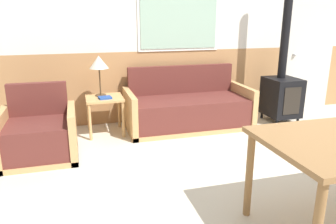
{
  "coord_description": "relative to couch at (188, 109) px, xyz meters",
  "views": [
    {
      "loc": [
        -1.93,
        -2.33,
        1.61
      ],
      "look_at": [
        -0.97,
        1.05,
        0.58
      ],
      "focal_mm": 35.0,
      "sensor_mm": 36.0,
      "label": 1
    }
  ],
  "objects": [
    {
      "name": "book_stack",
      "position": [
        -1.21,
        -0.05,
        0.27
      ],
      "size": [
        0.19,
        0.17,
        0.03
      ],
      "color": "#234799",
      "rests_on": "side_table"
    },
    {
      "name": "couch",
      "position": [
        0.0,
        0.0,
        0.0
      ],
      "size": [
        1.83,
        0.84,
        0.88
      ],
      "color": "tan",
      "rests_on": "ground_plane"
    },
    {
      "name": "table_lamp",
      "position": [
        -1.26,
        0.13,
        0.72
      ],
      "size": [
        0.26,
        0.26,
        0.56
      ],
      "color": "#4C3823",
      "rests_on": "side_table"
    },
    {
      "name": "armchair",
      "position": [
        -2.04,
        -0.59,
        -0.01
      ],
      "size": [
        0.85,
        0.77,
        0.84
      ],
      "rotation": [
        0.0,
        0.0,
        0.22
      ],
      "color": "tan",
      "rests_on": "ground_plane"
    },
    {
      "name": "ground_plane",
      "position": [
        0.36,
        -2.11,
        -0.27
      ],
      "size": [
        16.0,
        16.0,
        0.0
      ],
      "primitive_type": "plane",
      "color": "beige"
    },
    {
      "name": "entry_door",
      "position": [
        2.4,
        0.47,
        0.74
      ],
      "size": [
        0.93,
        0.09,
        2.02
      ],
      "color": "silver",
      "rests_on": "ground_plane"
    },
    {
      "name": "wood_stove",
      "position": [
        1.5,
        -0.12,
        0.31
      ],
      "size": [
        0.46,
        0.54,
        2.48
      ],
      "color": "black",
      "rests_on": "ground_plane"
    },
    {
      "name": "side_table",
      "position": [
        -1.22,
        0.04,
        0.17
      ],
      "size": [
        0.5,
        0.5,
        0.53
      ],
      "color": "tan",
      "rests_on": "ground_plane"
    },
    {
      "name": "wall_back",
      "position": [
        0.35,
        0.52,
        1.09
      ],
      "size": [
        7.2,
        0.09,
        2.7
      ],
      "color": "#AD7A4C",
      "rests_on": "ground_plane"
    }
  ]
}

